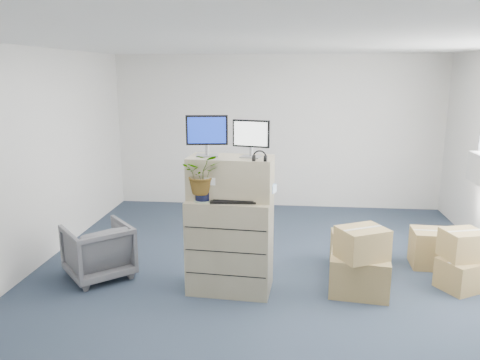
% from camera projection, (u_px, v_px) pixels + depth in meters
% --- Properties ---
extents(ground, '(7.00, 7.00, 0.00)m').
position_uv_depth(ground, '(267.00, 287.00, 5.55)').
color(ground, '#222D3D').
rests_on(ground, ground).
extents(wall_back, '(6.00, 0.02, 2.80)m').
position_uv_depth(wall_back, '(277.00, 132.00, 8.63)').
color(wall_back, silver).
rests_on(wall_back, ground).
extents(filing_cabinet_lower, '(0.98, 0.64, 1.09)m').
position_uv_depth(filing_cabinet_lower, '(230.00, 245.00, 5.38)').
color(filing_cabinet_lower, '#9C8E6B').
rests_on(filing_cabinet_lower, ground).
extents(filing_cabinet_upper, '(0.97, 0.54, 0.47)m').
position_uv_depth(filing_cabinet_upper, '(231.00, 177.00, 5.25)').
color(filing_cabinet_upper, '#9C8E6B').
rests_on(filing_cabinet_upper, filing_cabinet_lower).
extents(monitor_left, '(0.46, 0.21, 0.46)m').
position_uv_depth(monitor_left, '(207.00, 133.00, 5.19)').
color(monitor_left, '#99999E').
rests_on(monitor_left, filing_cabinet_upper).
extents(monitor_right, '(0.41, 0.21, 0.41)m').
position_uv_depth(monitor_right, '(251.00, 137.00, 5.12)').
color(monitor_right, '#99999E').
rests_on(monitor_right, filing_cabinet_upper).
extents(headphones, '(0.15, 0.03, 0.15)m').
position_uv_depth(headphones, '(260.00, 157.00, 4.96)').
color(headphones, black).
rests_on(headphones, filing_cabinet_upper).
extents(keyboard, '(0.52, 0.25, 0.03)m').
position_uv_depth(keyboard, '(233.00, 201.00, 5.13)').
color(keyboard, black).
rests_on(keyboard, filing_cabinet_lower).
extents(mouse, '(0.10, 0.09, 0.03)m').
position_uv_depth(mouse, '(259.00, 202.00, 5.06)').
color(mouse, silver).
rests_on(mouse, filing_cabinet_lower).
extents(water_bottle, '(0.07, 0.07, 0.24)m').
position_uv_depth(water_bottle, '(239.00, 188.00, 5.24)').
color(water_bottle, gray).
rests_on(water_bottle, filing_cabinet_lower).
extents(phone_dock, '(0.07, 0.06, 0.14)m').
position_uv_depth(phone_dock, '(224.00, 193.00, 5.33)').
color(phone_dock, silver).
rests_on(phone_dock, filing_cabinet_lower).
extents(external_drive, '(0.23, 0.18, 0.06)m').
position_uv_depth(external_drive, '(262.00, 195.00, 5.29)').
color(external_drive, black).
rests_on(external_drive, filing_cabinet_lower).
extents(tissue_box, '(0.27, 0.20, 0.09)m').
position_uv_depth(tissue_box, '(265.00, 188.00, 5.30)').
color(tissue_box, '#468CEE').
rests_on(tissue_box, external_drive).
extents(potted_plant, '(0.43, 0.47, 0.44)m').
position_uv_depth(potted_plant, '(203.00, 179.00, 5.10)').
color(potted_plant, '#8DA182').
rests_on(potted_plant, filing_cabinet_lower).
extents(office_chair, '(0.99, 0.98, 0.74)m').
position_uv_depth(office_chair, '(98.00, 248.00, 5.75)').
color(office_chair, '#56555A').
rests_on(office_chair, ground).
extents(cardboard_boxes, '(1.89, 1.47, 0.80)m').
position_uv_depth(cardboard_boxes, '(396.00, 257.00, 5.69)').
color(cardboard_boxes, '#A0844D').
rests_on(cardboard_boxes, ground).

